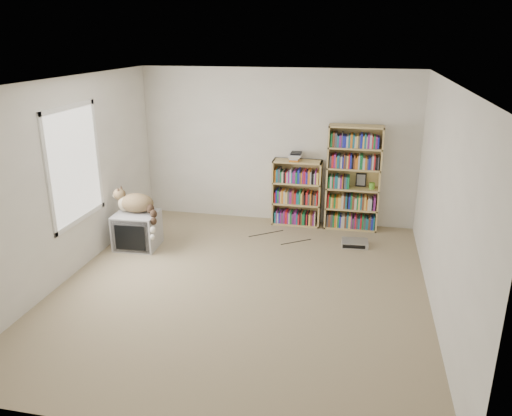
% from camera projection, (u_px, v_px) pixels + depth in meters
% --- Properties ---
extents(floor, '(4.50, 5.00, 0.01)m').
position_uv_depth(floor, '(242.00, 287.00, 6.22)').
color(floor, tan).
rests_on(floor, ground).
extents(wall_back, '(4.50, 0.02, 2.50)m').
position_uv_depth(wall_back, '(277.00, 147.00, 8.12)').
color(wall_back, silver).
rests_on(wall_back, floor).
extents(wall_front, '(4.50, 0.02, 2.50)m').
position_uv_depth(wall_front, '(157.00, 295.00, 3.50)').
color(wall_front, silver).
rests_on(wall_front, floor).
extents(wall_left, '(0.02, 5.00, 2.50)m').
position_uv_depth(wall_left, '(67.00, 180.00, 6.25)').
color(wall_left, silver).
rests_on(wall_left, floor).
extents(wall_right, '(0.02, 5.00, 2.50)m').
position_uv_depth(wall_right, '(444.00, 204.00, 5.37)').
color(wall_right, silver).
rests_on(wall_right, floor).
extents(ceiling, '(4.50, 5.00, 0.02)m').
position_uv_depth(ceiling, '(240.00, 81.00, 5.39)').
color(ceiling, white).
rests_on(ceiling, wall_back).
extents(window, '(0.02, 1.22, 1.52)m').
position_uv_depth(window, '(75.00, 165.00, 6.38)').
color(window, white).
rests_on(window, wall_left).
extents(crt_tv, '(0.63, 0.58, 0.52)m').
position_uv_depth(crt_tv, '(137.00, 230.00, 7.33)').
color(crt_tv, '#A6A5A8').
rests_on(crt_tv, floor).
extents(cat, '(0.77, 0.55, 0.61)m').
position_uv_depth(cat, '(139.00, 206.00, 7.22)').
color(cat, '#342515').
rests_on(cat, crt_tv).
extents(bookcase_tall, '(0.84, 0.30, 1.67)m').
position_uv_depth(bookcase_tall, '(353.00, 180.00, 7.89)').
color(bookcase_tall, tan).
rests_on(bookcase_tall, floor).
extents(bookcase_short, '(0.78, 0.30, 1.08)m').
position_uv_depth(bookcase_short, '(297.00, 195.00, 8.16)').
color(bookcase_short, tan).
rests_on(bookcase_short, floor).
extents(book_stack, '(0.19, 0.25, 0.14)m').
position_uv_depth(book_stack, '(295.00, 156.00, 7.93)').
color(book_stack, red).
rests_on(book_stack, bookcase_short).
extents(green_mug, '(0.09, 0.09, 0.10)m').
position_uv_depth(green_mug, '(372.00, 186.00, 7.83)').
color(green_mug, '#5EA930').
rests_on(green_mug, bookcase_tall).
extents(framed_print, '(0.16, 0.05, 0.21)m').
position_uv_depth(framed_print, '(361.00, 180.00, 7.94)').
color(framed_print, black).
rests_on(framed_print, bookcase_tall).
extents(dvd_player, '(0.40, 0.30, 0.09)m').
position_uv_depth(dvd_player, '(355.00, 243.00, 7.41)').
color(dvd_player, '#B9B9BE').
rests_on(dvd_player, floor).
extents(wall_outlet, '(0.01, 0.08, 0.13)m').
position_uv_depth(wall_outlet, '(120.00, 216.00, 7.71)').
color(wall_outlet, silver).
rests_on(wall_outlet, wall_left).
extents(floor_cables, '(1.20, 0.70, 0.01)m').
position_uv_depth(floor_cables, '(276.00, 235.00, 7.83)').
color(floor_cables, black).
rests_on(floor_cables, floor).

